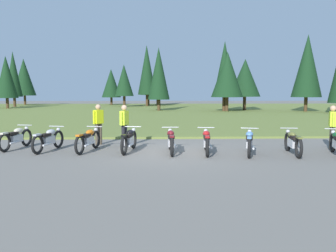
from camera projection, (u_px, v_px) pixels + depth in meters
ground_plane at (169, 152)px, 12.13m from camera, size 140.00×140.00×0.00m
grass_moorland at (161, 111)px, 37.45m from camera, size 80.00×44.00×0.10m
forest_treeline at (154, 75)px, 44.39m from camera, size 42.51×27.25×8.96m
motorcycle_cream at (16, 138)px, 12.85m from camera, size 0.67×2.08×0.88m
motorcycle_silver at (49, 139)px, 12.40m from camera, size 0.74×2.07×0.88m
motorcycle_orange at (88, 140)px, 12.31m from camera, size 0.72×2.07×0.88m
motorcycle_black at (129, 140)px, 12.25m from camera, size 0.63×2.09×0.88m
motorcycle_maroon at (171, 141)px, 12.02m from camera, size 0.62×2.10×0.88m
motorcycle_red at (206, 141)px, 11.91m from camera, size 0.62×2.10×0.88m
motorcycle_sky_blue at (249, 142)px, 11.72m from camera, size 0.79×2.05×0.88m
motorcycle_olive at (293, 142)px, 11.72m from camera, size 0.62×2.10×0.88m
rider_in_hivis_vest at (332, 125)px, 12.72m from camera, size 0.33×0.52×1.67m
rider_near_row_end at (98, 122)px, 13.83m from camera, size 0.40×0.44×1.67m
rider_with_back_turned at (124, 123)px, 13.25m from camera, size 0.34×0.51×1.67m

